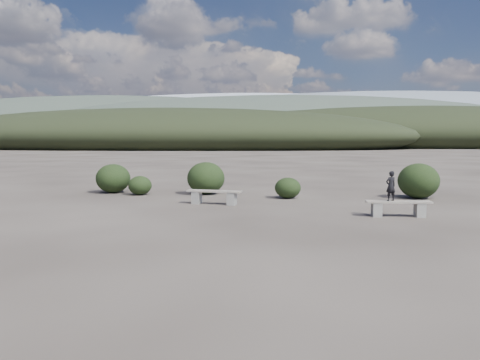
{
  "coord_description": "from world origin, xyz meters",
  "views": [
    {
      "loc": [
        0.31,
        -9.92,
        2.31
      ],
      "look_at": [
        -0.77,
        3.5,
        1.1
      ],
      "focal_mm": 35.0,
      "sensor_mm": 36.0,
      "label": 1
    }
  ],
  "objects": [
    {
      "name": "ground",
      "position": [
        0.0,
        0.0,
        0.0
      ],
      "size": [
        1200.0,
        1200.0,
        0.0
      ],
      "primitive_type": "plane",
      "color": "#2D2723",
      "rests_on": "ground"
    },
    {
      "name": "bench_left",
      "position": [
        -1.89,
        6.17,
        0.29
      ],
      "size": [
        1.98,
        0.76,
        0.49
      ],
      "rotation": [
        0.0,
        0.0,
        -0.19
      ],
      "color": "gray",
      "rests_on": "ground"
    },
    {
      "name": "bench_right",
      "position": [
        3.86,
        4.01,
        0.28
      ],
      "size": [
        1.88,
        0.42,
        0.47
      ],
      "rotation": [
        0.0,
        0.0,
        0.01
      ],
      "color": "gray",
      "rests_on": "ground"
    },
    {
      "name": "seated_person",
      "position": [
        3.63,
        4.01,
        0.91
      ],
      "size": [
        0.38,
        0.32,
        0.88
      ],
      "primitive_type": "imported",
      "rotation": [
        0.0,
        0.0,
        3.54
      ],
      "color": "black",
      "rests_on": "bench_right"
    },
    {
      "name": "shrub_a",
      "position": [
        -5.26,
        8.61,
        0.39
      ],
      "size": [
        0.95,
        0.95,
        0.77
      ],
      "primitive_type": "ellipsoid",
      "color": "black",
      "rests_on": "ground"
    },
    {
      "name": "shrub_b",
      "position": [
        -2.63,
        9.09,
        0.66
      ],
      "size": [
        1.55,
        1.55,
        1.33
      ],
      "primitive_type": "ellipsoid",
      "color": "black",
      "rests_on": "ground"
    },
    {
      "name": "shrub_c",
      "position": [
        0.71,
        8.0,
        0.4
      ],
      "size": [
        1.0,
        1.0,
        0.8
      ],
      "primitive_type": "ellipsoid",
      "color": "black",
      "rests_on": "ground"
    },
    {
      "name": "shrub_d",
      "position": [
        5.71,
        8.39,
        0.67
      ],
      "size": [
        1.54,
        1.54,
        1.35
      ],
      "primitive_type": "ellipsoid",
      "color": "black",
      "rests_on": "ground"
    },
    {
      "name": "shrub_f",
      "position": [
        -6.62,
        9.27,
        0.61
      ],
      "size": [
        1.44,
        1.44,
        1.22
      ],
      "primitive_type": "ellipsoid",
      "color": "black",
      "rests_on": "ground"
    },
    {
      "name": "mountain_ridges",
      "position": [
        -7.48,
        339.06,
        10.84
      ],
      "size": [
        500.0,
        400.0,
        56.0
      ],
      "color": "black",
      "rests_on": "ground"
    }
  ]
}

